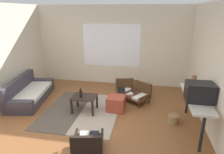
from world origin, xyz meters
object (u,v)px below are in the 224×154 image
at_px(crt_television, 199,92).
at_px(wicker_basket, 174,119).
at_px(couch, 29,94).
at_px(clay_vase, 193,85).
at_px(coffee_table, 84,99).
at_px(armchair_corner, 139,94).
at_px(armchair_striped_foreground, 88,143).
at_px(glass_bottle, 81,93).
at_px(console_shelf, 196,100).
at_px(ottoman_orange, 116,103).
at_px(armchair_by_window, 125,90).

xyz_separation_m(crt_television, wicker_basket, (-0.37, 0.39, -0.87)).
xyz_separation_m(couch, clay_vase, (4.40, -0.33, 0.70)).
bearing_deg(coffee_table, armchair_corner, 31.93).
height_order(couch, armchair_striped_foreground, couch).
bearing_deg(glass_bottle, armchair_corner, 31.80).
bearing_deg(wicker_basket, armchair_striped_foreground, -139.62).
height_order(armchair_corner, console_shelf, console_shelf).
height_order(couch, coffee_table, couch).
bearing_deg(crt_television, ottoman_orange, 156.83).
bearing_deg(wicker_basket, crt_television, -46.52).
bearing_deg(couch, clay_vase, -4.24).
bearing_deg(ottoman_orange, armchair_by_window, 81.06).
distance_m(armchair_by_window, glass_bottle, 1.51).
relative_size(couch, ottoman_orange, 4.38).
distance_m(armchair_corner, console_shelf, 1.79).
bearing_deg(console_shelf, armchair_by_window, 139.63).
bearing_deg(armchair_corner, crt_television, -48.58).
relative_size(couch, armchair_by_window, 2.81).
height_order(crt_television, wicker_basket, crt_television).
height_order(armchair_striped_foreground, armchair_corner, armchair_corner).
bearing_deg(clay_vase, coffee_table, -179.46).
distance_m(coffee_table, armchair_by_window, 1.41).
distance_m(armchair_by_window, armchair_striped_foreground, 2.65).
relative_size(armchair_by_window, armchair_striped_foreground, 1.00).
distance_m(console_shelf, crt_television, 0.33).
bearing_deg(clay_vase, armchair_corner, 146.54).
bearing_deg(clay_vase, couch, 175.76).
distance_m(ottoman_orange, clay_vase, 1.95).
distance_m(coffee_table, glass_bottle, 0.20).
bearing_deg(console_shelf, armchair_corner, 135.82).
distance_m(armchair_striped_foreground, glass_bottle, 1.68).
distance_m(couch, ottoman_orange, 2.60).
xyz_separation_m(coffee_table, armchair_corner, (1.35, 0.84, -0.09)).
bearing_deg(armchair_corner, armchair_striped_foreground, -107.98).
bearing_deg(glass_bottle, console_shelf, -6.82).
xyz_separation_m(armchair_striped_foreground, glass_bottle, (-0.64, 1.53, 0.27)).
xyz_separation_m(couch, armchair_by_window, (2.73, 0.71, 0.03)).
relative_size(armchair_by_window, armchair_corner, 0.88).
bearing_deg(coffee_table, armchair_striped_foreground, -70.01).
relative_size(coffee_table, wicker_basket, 2.57).
bearing_deg(armchair_striped_foreground, ottoman_orange, 82.87).
distance_m(armchair_corner, glass_bottle, 1.70).
height_order(armchair_striped_foreground, wicker_basket, armchair_striped_foreground).
height_order(clay_vase, wicker_basket, clay_vase).
xyz_separation_m(armchair_corner, ottoman_orange, (-0.56, -0.63, -0.05)).
distance_m(ottoman_orange, glass_bottle, 0.96).
distance_m(coffee_table, wicker_basket, 2.24).
relative_size(coffee_table, glass_bottle, 2.57).
distance_m(armchair_by_window, armchair_corner, 0.48).
xyz_separation_m(armchair_corner, glass_bottle, (-1.43, -0.88, 0.27)).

